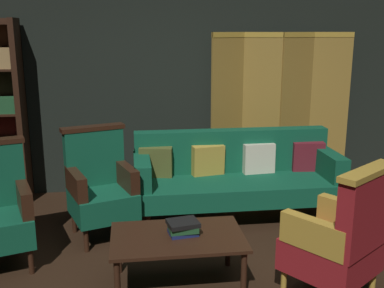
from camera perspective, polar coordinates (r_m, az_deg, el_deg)
name	(u,v)px	position (r m, az deg, el deg)	size (l,w,h in m)	color
back_wall	(174,75)	(5.62, -2.28, 8.49)	(7.20, 0.10, 2.80)	black
folding_screen	(278,110)	(5.73, 10.59, 4.19)	(1.72, 0.23, 1.90)	olive
velvet_couch	(235,173)	(4.92, 5.34, -3.56)	(2.12, 0.78, 0.88)	black
coffee_table	(178,241)	(3.58, -1.79, -11.85)	(1.00, 0.64, 0.42)	black
armchair_gilt_accent	(340,238)	(3.51, 17.75, -10.99)	(0.81, 0.81, 1.04)	#B78E33
armchair_wing_right	(100,186)	(4.48, -11.22, -5.08)	(0.74, 0.73, 1.04)	black
book_navy_cloth	(183,232)	(3.57, -1.11, -10.81)	(0.21, 0.16, 0.03)	navy
book_green_cloth	(183,228)	(3.56, -1.11, -10.28)	(0.21, 0.17, 0.04)	#1E4C28
book_black_cloth	(183,223)	(3.54, -1.11, -9.71)	(0.23, 0.18, 0.03)	black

